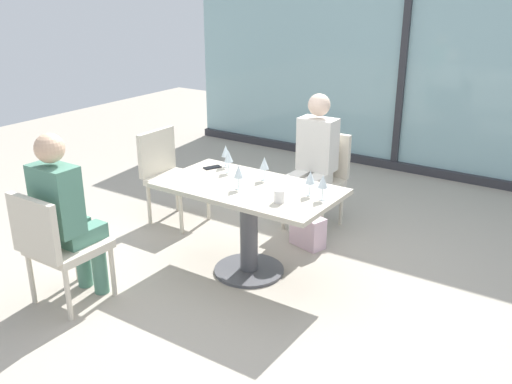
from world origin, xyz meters
name	(u,v)px	position (x,y,z in m)	size (l,w,h in m)	color
ground_plane	(249,271)	(0.00, 0.00, 0.00)	(12.00, 12.00, 0.00)	#A89E8E
window_wall_backdrop	(403,70)	(0.00, 3.20, 1.21)	(5.92, 0.10, 2.70)	#8FB7BC
dining_table_main	(249,209)	(0.00, 0.00, 0.54)	(1.38, 0.76, 0.73)	#BCB29E
chair_near_window	(319,174)	(0.00, 1.15, 0.50)	(0.46, 0.51, 0.87)	beige
chair_front_left	(56,242)	(-0.83, -1.15, 0.50)	(0.46, 0.50, 0.87)	beige
chair_far_left	(170,171)	(-1.22, 0.45, 0.50)	(0.50, 0.46, 0.87)	beige
person_near_window	(314,156)	(0.00, 1.04, 0.70)	(0.34, 0.39, 1.26)	silver
person_front_left	(65,210)	(-0.83, -1.04, 0.70)	(0.34, 0.39, 1.26)	#4C7F6B
wine_glass_0	(226,151)	(-0.43, 0.29, 0.86)	(0.07, 0.07, 0.18)	silver
wine_glass_1	(323,182)	(0.59, 0.06, 0.86)	(0.07, 0.07, 0.18)	silver
wine_glass_2	(264,164)	(0.02, 0.19, 0.86)	(0.07, 0.07, 0.18)	silver
wine_glass_3	(239,172)	(-0.03, -0.09, 0.86)	(0.07, 0.07, 0.18)	silver
wine_glass_4	(229,157)	(-0.32, 0.18, 0.86)	(0.07, 0.07, 0.18)	silver
wine_glass_5	(310,178)	(0.48, 0.09, 0.86)	(0.07, 0.07, 0.18)	silver
coffee_cup	(279,196)	(0.37, -0.15, 0.78)	(0.08, 0.08, 0.09)	white
cell_phone_on_table	(212,167)	(-0.50, 0.20, 0.73)	(0.07, 0.14, 0.01)	black
handbag_0	(308,231)	(0.16, 0.67, 0.14)	(0.30, 0.16, 0.28)	beige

